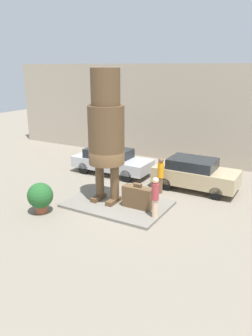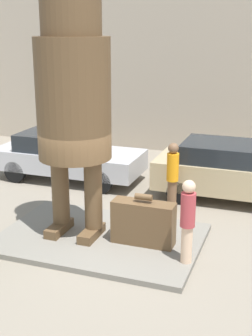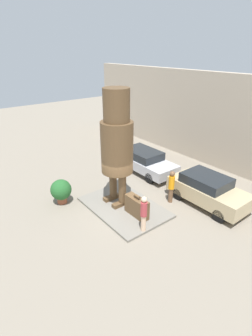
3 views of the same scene
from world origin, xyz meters
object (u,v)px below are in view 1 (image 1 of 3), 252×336
(parked_car_silver, at_px, (111,160))
(parked_car_tan, at_px, (195,173))
(tourist, at_px, (155,196))
(planter_pot, at_px, (40,196))
(giant_suitcase, at_px, (138,197))
(worker_hivis, at_px, (161,174))
(statue_figure, at_px, (106,127))

(parked_car_silver, xyz_separation_m, parked_car_tan, (5.12, -0.05, 0.05))
(parked_car_silver, bearing_deg, parked_car_tan, -0.56)
(tourist, height_order, planter_pot, tourist)
(tourist, relative_size, parked_car_silver, 0.37)
(giant_suitcase, bearing_deg, parked_car_tan, 70.18)
(tourist, height_order, parked_car_tan, tourist)
(parked_car_silver, bearing_deg, planter_pot, -87.62)
(tourist, relative_size, worker_hivis, 0.95)
(statue_figure, bearing_deg, planter_pot, -129.32)
(tourist, xyz_separation_m, worker_hivis, (-1.05, 2.89, -0.07))
(tourist, xyz_separation_m, parked_car_silver, (-4.85, 4.32, -0.27))
(parked_car_silver, bearing_deg, worker_hivis, -20.62)
(parked_car_silver, height_order, worker_hivis, worker_hivis)
(worker_hivis, bearing_deg, parked_car_silver, 159.38)
(giant_suitcase, relative_size, planter_pot, 1.01)
(tourist, xyz_separation_m, planter_pot, (-4.60, -1.80, -0.32))
(giant_suitcase, distance_m, planter_pot, 4.22)
(giant_suitcase, relative_size, tourist, 0.78)
(statue_figure, distance_m, tourist, 3.72)
(statue_figure, bearing_deg, parked_car_tan, 51.71)
(parked_car_silver, xyz_separation_m, planter_pot, (0.26, -6.12, -0.04))
(tourist, distance_m, parked_car_silver, 6.50)
(statue_figure, height_order, worker_hivis, statue_figure)
(planter_pot, bearing_deg, tourist, 21.43)
(tourist, bearing_deg, statue_figure, 168.71)
(parked_car_tan, relative_size, worker_hivis, 2.29)
(parked_car_tan, bearing_deg, giant_suitcase, -109.82)
(planter_pot, distance_m, worker_hivis, 5.89)
(statue_figure, height_order, tourist, statue_figure)
(parked_car_tan, distance_m, worker_hivis, 1.91)
(planter_pot, relative_size, worker_hivis, 0.73)
(tourist, bearing_deg, parked_car_silver, 138.34)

